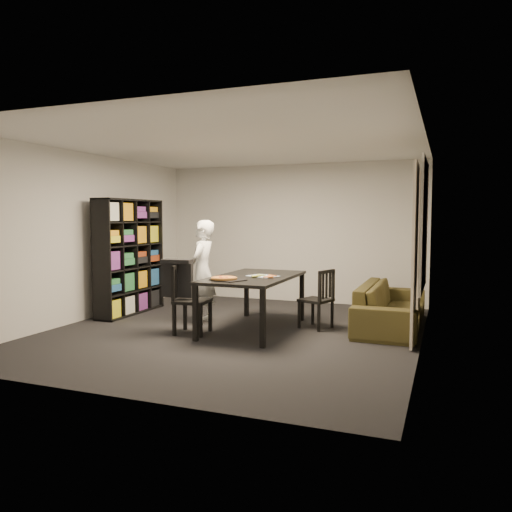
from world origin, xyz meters
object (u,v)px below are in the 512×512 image
at_px(person, 202,272).
at_px(dining_table, 253,281).
at_px(pepperoni_pizza, 224,278).
at_px(baking_tray, 228,280).
at_px(bookshelf, 130,257).
at_px(sofa, 391,306).
at_px(chair_right, 321,295).
at_px(chair_left, 186,294).

bearing_deg(person, dining_table, 73.42).
xyz_separation_m(person, pepperoni_pizza, (0.72, -0.77, 0.02)).
bearing_deg(baking_tray, dining_table, 76.83).
bearing_deg(bookshelf, dining_table, -10.05).
height_order(pepperoni_pizza, sofa, pepperoni_pizza).
relative_size(chair_right, sofa, 0.40).
bearing_deg(person, bookshelf, -103.32).
relative_size(bookshelf, baking_tray, 4.75).
bearing_deg(sofa, chair_right, 116.85).
distance_m(dining_table, chair_right, 0.99).
xyz_separation_m(bookshelf, person, (1.46, -0.23, -0.17)).
distance_m(bookshelf, pepperoni_pizza, 2.41).
xyz_separation_m(dining_table, person, (-0.91, 0.19, 0.08)).
bearing_deg(baking_tray, chair_right, 44.14).
xyz_separation_m(dining_table, chair_left, (-0.79, -0.52, -0.16)).
bearing_deg(sofa, bookshelf, 96.23).
bearing_deg(chair_right, sofa, 137.13).
bearing_deg(chair_left, chair_right, -67.53).
bearing_deg(dining_table, bookshelf, 169.95).
height_order(bookshelf, chair_right, bookshelf).
bearing_deg(person, chair_right, 92.20).
height_order(person, sofa, person).
height_order(chair_right, pepperoni_pizza, chair_right).
distance_m(bookshelf, chair_right, 3.28).
height_order(bookshelf, chair_left, bookshelf).
bearing_deg(bookshelf, person, -8.79).
bearing_deg(sofa, baking_tray, 126.78).
distance_m(person, sofa, 2.84).
xyz_separation_m(bookshelf, dining_table, (2.38, -0.42, -0.25)).
distance_m(chair_right, sofa, 1.06).
bearing_deg(sofa, person, 104.10).
height_order(bookshelf, person, bookshelf).
distance_m(bookshelf, baking_tray, 2.46).
relative_size(bookshelf, pepperoni_pizza, 5.43).
relative_size(person, sofa, 0.72).
distance_m(chair_left, chair_right, 1.91).
bearing_deg(baking_tray, person, 135.20).
bearing_deg(baking_tray, sofa, 36.78).
bearing_deg(dining_table, chair_left, -146.58).
height_order(dining_table, chair_left, chair_left).
distance_m(dining_table, sofa, 2.05).
bearing_deg(pepperoni_pizza, chair_left, 174.77).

